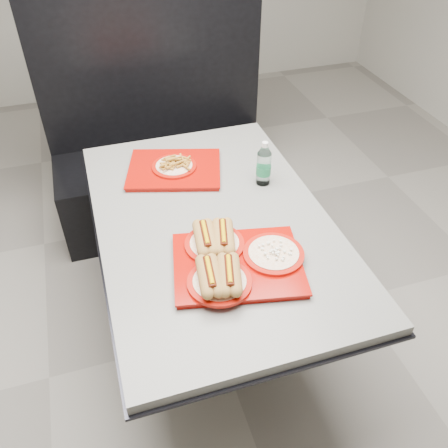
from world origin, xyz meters
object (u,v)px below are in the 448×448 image
object	(u,v)px
booth_bench	(163,155)
tray_far	(174,167)
tray_near	(232,260)
water_bottle	(264,166)
diner_table	(214,249)

from	to	relation	value
booth_bench	tray_far	size ratio (longest dim) A/B	2.79
booth_bench	tray_near	xyz separation A→B (m)	(-0.01, -1.37, 0.38)
booth_bench	water_bottle	bearing A→B (deg)	-73.08
booth_bench	tray_far	distance (m)	0.81
booth_bench	tray_near	size ratio (longest dim) A/B	2.65
tray_near	water_bottle	bearing A→B (deg)	57.37
tray_far	water_bottle	world-z (taller)	water_bottle
tray_far	water_bottle	size ratio (longest dim) A/B	2.40
tray_far	water_bottle	distance (m)	0.41
diner_table	water_bottle	distance (m)	0.42
booth_bench	water_bottle	xyz separation A→B (m)	(0.28, -0.92, 0.44)
diner_table	tray_near	world-z (taller)	tray_near
tray_near	tray_far	xyz separation A→B (m)	(-0.06, 0.66, -0.01)
water_bottle	tray_near	bearing A→B (deg)	-122.63
booth_bench	tray_far	world-z (taller)	booth_bench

